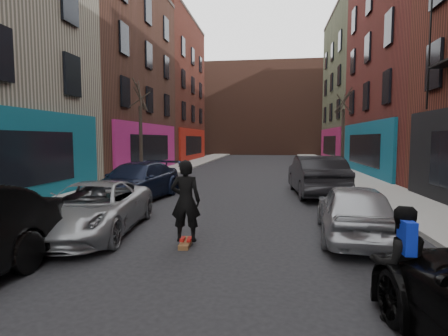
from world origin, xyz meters
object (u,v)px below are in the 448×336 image
(parked_right_end, at_px, (316,175))
(parked_right_far, at_px, (354,211))
(parked_left_far, at_px, (93,208))
(pedestrian, at_px, (400,264))
(skateboarder, at_px, (186,201))
(skateboard, at_px, (186,243))
(parked_left_end, at_px, (136,182))
(tree_right_far, at_px, (343,123))
(tree_left_far, at_px, (141,122))

(parked_right_end, bearing_deg, parked_right_far, 86.99)
(parked_left_far, bearing_deg, pedestrian, -36.05)
(parked_right_far, relative_size, skateboarder, 2.16)
(skateboard, distance_m, skateboarder, 0.98)
(parked_left_far, bearing_deg, parked_right_end, 41.23)
(parked_right_far, distance_m, pedestrian, 3.98)
(parked_left_far, xyz_separation_m, parked_right_end, (6.40, 7.02, 0.20))
(parked_left_far, relative_size, parked_left_end, 0.92)
(tree_right_far, relative_size, pedestrian, 4.37)
(skateboarder, height_order, pedestrian, skateboarder)
(tree_left_far, relative_size, skateboard, 8.12)
(parked_left_end, height_order, skateboard, parked_left_end)
(parked_right_end, bearing_deg, skateboard, 59.76)
(tree_left_far, distance_m, tree_right_far, 13.78)
(tree_right_far, height_order, parked_left_end, tree_right_far)
(skateboard, bearing_deg, parked_right_end, 59.67)
(parked_left_far, height_order, pedestrian, pedestrian)
(parked_left_far, distance_m, skateboard, 2.75)
(skateboard, height_order, skateboarder, skateboarder)
(parked_left_far, distance_m, skateboarder, 2.71)
(skateboarder, bearing_deg, skateboard, 180.00)
(skateboarder, bearing_deg, parked_right_end, -120.33)
(parked_right_far, bearing_deg, skateboard, 20.89)
(parked_left_end, bearing_deg, pedestrian, -42.40)
(parked_left_far, height_order, parked_left_end, parked_left_end)
(tree_left_far, xyz_separation_m, tree_right_far, (12.40, 6.00, 0.15))
(tree_left_far, relative_size, parked_left_far, 1.38)
(parked_left_far, relative_size, skateboard, 5.87)
(parked_right_end, distance_m, skateboarder, 8.57)
(tree_left_far, bearing_deg, parked_left_end, -70.58)
(parked_left_end, height_order, skateboarder, skateboarder)
(parked_left_far, xyz_separation_m, skateboard, (2.60, -0.66, -0.60))
(parked_right_end, bearing_deg, tree_left_far, -27.52)
(tree_left_far, distance_m, parked_right_far, 14.55)
(parked_right_end, relative_size, pedestrian, 3.32)
(tree_right_far, distance_m, parked_right_far, 17.17)
(tree_right_far, relative_size, parked_left_far, 1.45)
(tree_left_far, distance_m, parked_left_far, 11.84)
(tree_right_far, relative_size, skateboard, 8.50)
(tree_right_far, height_order, skateboard, tree_right_far)
(parked_right_far, distance_m, skateboarder, 4.07)
(parked_right_far, height_order, pedestrian, pedestrian)
(pedestrian, bearing_deg, parked_right_far, -96.23)
(tree_right_far, bearing_deg, parked_right_far, -99.84)
(parked_left_end, relative_size, parked_right_far, 1.27)
(parked_left_end, xyz_separation_m, skateboarder, (3.36, -5.42, 0.29))
(parked_left_far, distance_m, parked_right_far, 6.52)
(parked_left_end, height_order, parked_right_far, parked_left_end)
(parked_right_far, relative_size, parked_right_end, 0.78)
(tree_left_far, relative_size, skateboarder, 3.51)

